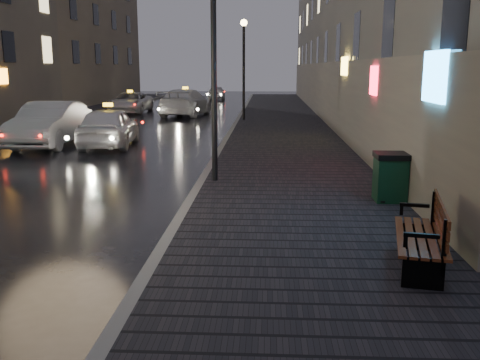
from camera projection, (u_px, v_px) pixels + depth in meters
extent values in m
plane|color=black|center=(50.00, 274.00, 7.83)|extent=(120.00, 120.00, 0.00)
cube|color=black|center=(282.00, 123.00, 28.13)|extent=(4.60, 58.00, 0.15)
cube|color=slate|center=(236.00, 123.00, 28.25)|extent=(0.20, 58.00, 0.15)
cube|color=black|center=(47.00, 122.00, 28.77)|extent=(2.40, 58.00, 0.15)
cube|color=slate|center=(71.00, 122.00, 28.71)|extent=(0.20, 58.00, 0.15)
cube|color=#605B54|center=(338.00, 4.00, 30.54)|extent=(1.80, 50.00, 13.00)
cube|color=#6B6051|center=(73.00, 37.00, 45.48)|extent=(6.00, 22.00, 11.00)
cylinder|color=black|center=(214.00, 80.00, 13.05)|extent=(0.14, 0.14, 5.00)
cylinder|color=black|center=(244.00, 73.00, 28.68)|extent=(0.14, 0.14, 5.00)
sphere|color=#FFD88C|center=(244.00, 23.00, 28.14)|extent=(0.36, 0.36, 0.36)
cube|color=black|center=(423.00, 273.00, 6.89)|extent=(0.53, 0.17, 0.42)
cube|color=black|center=(444.00, 248.00, 6.76)|extent=(0.07, 0.07, 0.74)
cube|color=black|center=(421.00, 235.00, 6.80)|extent=(0.44, 0.14, 0.05)
cube|color=black|center=(416.00, 236.00, 8.38)|extent=(0.53, 0.17, 0.42)
cube|color=black|center=(433.00, 215.00, 8.25)|extent=(0.07, 0.07, 0.74)
cube|color=black|center=(414.00, 205.00, 8.29)|extent=(0.44, 0.14, 0.05)
cube|color=#512311|center=(420.00, 237.00, 7.59)|extent=(1.02, 1.99, 0.04)
cube|color=#512311|center=(441.00, 217.00, 7.46)|extent=(0.42, 1.86, 0.42)
cube|color=black|center=(390.00, 180.00, 11.40)|extent=(0.63, 0.63, 0.92)
cube|color=black|center=(392.00, 156.00, 11.29)|extent=(0.68, 0.68, 0.12)
imported|color=silver|center=(109.00, 127.00, 20.16)|extent=(2.19, 4.59, 1.51)
imported|color=#A7A8AF|center=(50.00, 124.00, 20.45)|extent=(1.87, 5.08, 1.66)
imported|color=silver|center=(186.00, 102.00, 33.11)|extent=(2.94, 5.88, 1.64)
imported|color=silver|center=(130.00, 102.00, 35.29)|extent=(2.27, 4.85, 1.34)
imported|color=#AAAAB2|center=(216.00, 93.00, 48.57)|extent=(1.80, 3.94, 1.31)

